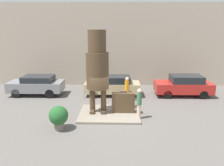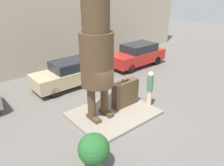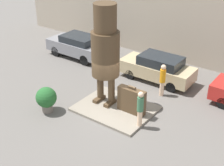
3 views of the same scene
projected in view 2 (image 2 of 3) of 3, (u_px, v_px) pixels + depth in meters
The scene contains 10 objects.
ground_plane at pixel (113, 114), 10.34m from camera, with size 60.00×60.00×0.00m, color #605B56.
pedestal at pixel (113, 113), 10.32m from camera, with size 3.78×2.97×0.13m.
building_backdrop at pixel (37, 16), 14.19m from camera, with size 28.00×0.60×7.57m.
statue_figure at pixel (97, 52), 8.77m from camera, with size 1.40×1.40×5.16m.
giant_suitcase at pixel (125, 93), 10.64m from camera, with size 1.44×0.39×1.45m.
tourist at pixel (150, 87), 10.54m from camera, with size 0.30×0.30×1.77m.
parked_car_tan at pixel (71, 73), 12.97m from camera, with size 4.42×1.72×1.60m.
parked_car_red at pixel (137, 54), 16.32m from camera, with size 4.48×1.84×1.69m.
planter_pot at pixel (94, 150), 6.96m from camera, with size 1.04×1.04×1.34m.
worker_hivis at pixel (99, 73), 12.52m from camera, with size 0.31×0.31×1.85m.
Camera 2 is at (-5.75, -6.73, 5.56)m, focal length 35.00 mm.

